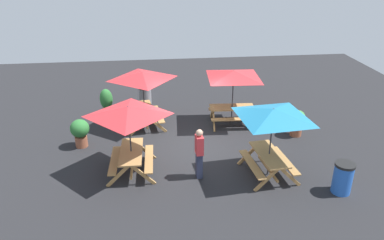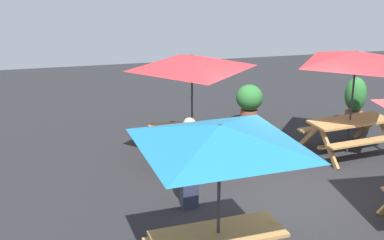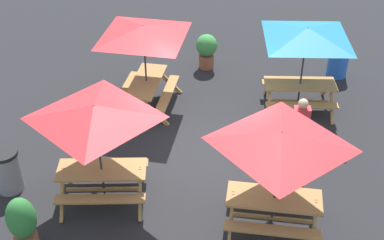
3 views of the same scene
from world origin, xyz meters
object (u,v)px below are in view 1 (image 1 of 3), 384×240
Objects in this scene: trash_bin_blue at (343,178)px; picnic_table_1 at (128,116)px; potted_plant_1 at (297,121)px; potted_plant_2 at (80,131)px; person_standing at (199,152)px; picnic_table_2 at (273,118)px; potted_plant_0 at (107,102)px; picnic_table_0 at (143,79)px; picnic_table_3 at (233,78)px; trash_bin_gray at (145,96)px.

picnic_table_1 is at bearing -106.56° from trash_bin_blue.
potted_plant_1 reaches higher than trash_bin_blue.
person_standing is at bearing 58.11° from potted_plant_2.
picnic_table_2 is at bearing -121.98° from trash_bin_blue.
picnic_table_2 is at bearing 46.80° from potted_plant_0.
potted_plant_2 reaches higher than potted_plant_1.
picnic_table_1 is (3.47, -0.41, 0.00)m from picnic_table_0.
person_standing is at bearing 76.83° from picnic_table_1.
picnic_table_3 is 4.46m from trash_bin_gray.
potted_plant_0 is at bearing -138.67° from picnic_table_2.
picnic_table_3 reaches higher than potted_plant_1.
picnic_table_0 is 0.83× the size of picnic_table_2.
picnic_table_3 reaches higher than potted_plant_0.
potted_plant_2 is at bearing -15.71° from potted_plant_0.
potted_plant_2 is (-3.80, -8.11, 0.13)m from trash_bin_blue.
trash_bin_gray is at bearing 150.79° from picnic_table_3.
picnic_table_3 is at bearing 130.60° from picnic_table_1.
potted_plant_0 is at bearing -109.24° from potted_plant_1.
potted_plant_2 is (-2.62, -6.23, -1.37)m from picnic_table_2.
potted_plant_1 is (3.61, 5.80, 0.10)m from trash_bin_gray.
picnic_table_0 is at bearing -132.51° from trash_bin_blue.
person_standing reaches higher than potted_plant_1.
trash_bin_gray is 6.31m from person_standing.
potted_plant_1 is (2.59, 7.42, -0.09)m from potted_plant_0.
potted_plant_0 is at bearing -57.93° from trash_bin_gray.
potted_plant_0 is at bearing -130.66° from trash_bin_blue.
picnic_table_2 is at bearing -96.94° from person_standing.
potted_plant_1 is 0.98× the size of potted_plant_2.
picnic_table_2 reaches higher than potted_plant_2.
picnic_table_1 and picnic_table_3 have the same top height.
person_standing is (5.05, 3.30, 0.20)m from potted_plant_0.
picnic_table_2 is 7.67m from potted_plant_0.
person_standing is (2.46, -4.12, 0.29)m from potted_plant_1.
potted_plant_2 reaches higher than trash_bin_blue.
picnic_table_3 is (0.22, 3.56, 0.00)m from picnic_table_0.
picnic_table_0 is 1.00× the size of picnic_table_1.
potted_plant_0 is (-1.04, -1.60, -1.30)m from picnic_table_0.
trash_bin_blue is 0.94× the size of potted_plant_1.
picnic_table_0 is at bearing 56.98° from potted_plant_0.
picnic_table_3 is 6.17m from potted_plant_2.
potted_plant_0 is 6.04m from person_standing.
potted_plant_1 is at bearing 66.97° from picnic_table_0.
person_standing is at bearing 14.86° from picnic_table_0.
picnic_table_0 is 2.21× the size of potted_plant_2.
trash_bin_gray is 1.92m from potted_plant_0.
picnic_table_1 is at bearing -14.88° from picnic_table_0.
picnic_table_2 is 2.70× the size of potted_plant_1.
trash_bin_blue is at bearing -0.40° from potted_plant_1.
potted_plant_2 is 0.63× the size of person_standing.
picnic_table_0 is 3.57m from picnic_table_3.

